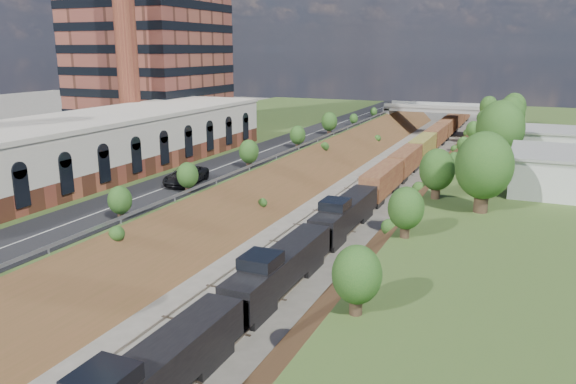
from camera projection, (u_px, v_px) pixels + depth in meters
name	position (u px, v px, depth m)	size (l,w,h in m)	color
platform_left	(165.00, 160.00, 90.33)	(44.00, 180.00, 5.00)	#446027
embankment_left	(291.00, 188.00, 82.40)	(7.07, 180.00, 7.07)	brown
embankment_right	(444.00, 204.00, 73.86)	(7.07, 180.00, 7.07)	brown
rail_left_track	(345.00, 193.00, 79.12)	(1.58, 180.00, 0.18)	gray
rail_right_track	(381.00, 197.00, 77.10)	(1.58, 180.00, 0.18)	gray
road	(263.00, 152.00, 82.90)	(8.00, 180.00, 0.10)	black
guardrail	(288.00, 151.00, 81.01)	(0.10, 171.00, 0.70)	#99999E
commercial_building	(88.00, 146.00, 67.37)	(14.30, 62.30, 7.00)	brown
smokestack	(124.00, 13.00, 82.37)	(3.20, 3.20, 40.00)	brown
overpass	(438.00, 114.00, 131.95)	(24.50, 8.30, 7.40)	gray
white_building_near	(556.00, 172.00, 60.17)	(9.00, 12.00, 4.00)	silver
white_building_far	(548.00, 143.00, 79.94)	(8.00, 10.00, 3.60)	silver
tree_right_large	(484.00, 166.00, 51.45)	(5.25, 5.25, 7.61)	#473323
tree_left_crest	(86.00, 211.00, 45.46)	(2.45, 2.45, 3.55)	#473323
freight_train	(414.00, 154.00, 95.92)	(2.75, 155.93, 4.55)	black
suv	(186.00, 176.00, 62.89)	(3.15, 6.83, 1.90)	black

